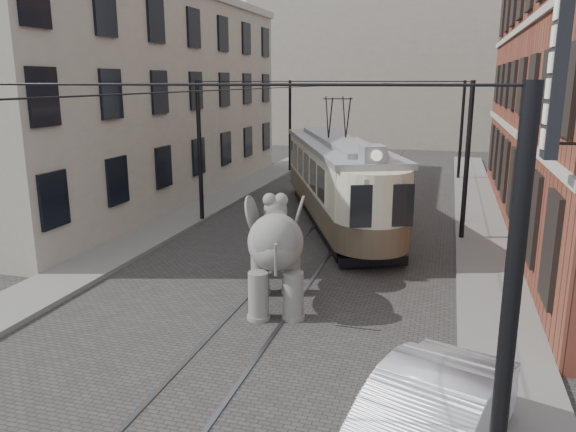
% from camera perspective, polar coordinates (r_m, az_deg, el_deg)
% --- Properties ---
extents(ground, '(120.00, 120.00, 0.00)m').
position_cam_1_polar(ground, '(17.32, -0.04, -6.56)').
color(ground, '#3E3B39').
extents(tram_rails, '(1.54, 80.00, 0.02)m').
position_cam_1_polar(tram_rails, '(17.31, -0.04, -6.53)').
color(tram_rails, slate).
rests_on(tram_rails, ground).
extents(sidewalk_right, '(2.00, 60.00, 0.15)m').
position_cam_1_polar(sidewalk_right, '(16.76, 20.28, -7.88)').
color(sidewalk_right, slate).
rests_on(sidewalk_right, ground).
extents(sidewalk_left, '(2.00, 60.00, 0.15)m').
position_cam_1_polar(sidewalk_left, '(19.99, -18.29, -4.25)').
color(sidewalk_left, slate).
rests_on(sidewalk_left, ground).
extents(stucco_building, '(7.00, 24.00, 10.00)m').
position_cam_1_polar(stucco_building, '(29.95, -15.45, 11.30)').
color(stucco_building, '#9E9583').
rests_on(stucco_building, ground).
extents(distant_block, '(28.00, 10.00, 14.00)m').
position_cam_1_polar(distant_block, '(55.80, 11.78, 14.44)').
color(distant_block, '#9E9583').
rests_on(distant_block, ground).
extents(catenary, '(11.00, 30.20, 6.00)m').
position_cam_1_polar(catenary, '(21.35, 3.18, 5.61)').
color(catenary, black).
rests_on(catenary, ground).
extents(tram, '(7.58, 13.40, 5.30)m').
position_cam_1_polar(tram, '(24.13, 4.98, 5.66)').
color(tram, beige).
rests_on(tram, ground).
extents(elephant, '(3.78, 5.13, 2.81)m').
position_cam_1_polar(elephant, '(15.00, -1.27, -4.13)').
color(elephant, slate).
rests_on(elephant, ground).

